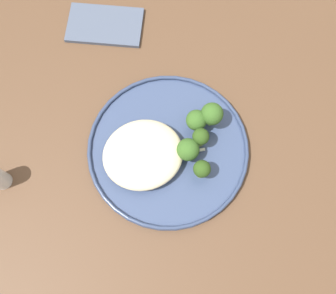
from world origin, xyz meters
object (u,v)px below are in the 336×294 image
(seared_scallop_right_edge, at_px, (131,169))
(broccoli_floret_small_sprig, at_px, (212,114))
(seared_scallop_rear_pale, at_px, (148,139))
(folded_napkin, at_px, (105,25))
(dinner_plate, at_px, (168,149))
(broccoli_floret_tall_stalk, at_px, (202,169))
(broccoli_floret_rear_charred, at_px, (188,150))
(broccoli_floret_near_rim, at_px, (201,137))
(broccoli_floret_beside_noodles, at_px, (196,120))
(seared_scallop_center_golden, at_px, (119,141))
(seared_scallop_left_edge, at_px, (139,154))

(seared_scallop_right_edge, xyz_separation_m, broccoli_floret_small_sprig, (0.16, 0.05, 0.03))
(seared_scallop_rear_pale, relative_size, folded_napkin, 0.16)
(dinner_plate, height_order, seared_scallop_rear_pale, seared_scallop_rear_pale)
(dinner_plate, xyz_separation_m, broccoli_floret_tall_stalk, (0.04, -0.06, 0.03))
(seared_scallop_rear_pale, bearing_deg, broccoli_floret_rear_charred, -36.30)
(dinner_plate, relative_size, seared_scallop_rear_pale, 12.14)
(broccoli_floret_near_rim, bearing_deg, broccoli_floret_tall_stalk, -105.90)
(broccoli_floret_beside_noodles, distance_m, broccoli_floret_rear_charred, 0.06)
(broccoli_floret_near_rim, height_order, folded_napkin, broccoli_floret_near_rim)
(broccoli_floret_tall_stalk, bearing_deg, dinner_plate, 124.28)
(seared_scallop_right_edge, distance_m, broccoli_floret_near_rim, 0.13)
(broccoli_floret_tall_stalk, xyz_separation_m, broccoli_floret_small_sprig, (0.05, 0.09, 0.01))
(seared_scallop_center_golden, bearing_deg, broccoli_floret_small_sprig, -3.46)
(dinner_plate, height_order, broccoli_floret_small_sprig, broccoli_floret_small_sprig)
(seared_scallop_left_edge, height_order, seared_scallop_right_edge, seared_scallop_left_edge)
(seared_scallop_center_golden, distance_m, broccoli_floret_small_sprig, 0.17)
(broccoli_floret_small_sprig, bearing_deg, broccoli_floret_beside_noodles, -178.62)
(broccoli_floret_small_sprig, distance_m, broccoli_floret_rear_charred, 0.08)
(dinner_plate, height_order, folded_napkin, dinner_plate)
(seared_scallop_left_edge, height_order, broccoli_floret_beside_noodles, broccoli_floret_beside_noodles)
(seared_scallop_left_edge, bearing_deg, broccoli_floret_tall_stalk, -33.16)
(broccoli_floret_near_rim, distance_m, folded_napkin, 0.32)
(broccoli_floret_tall_stalk, bearing_deg, broccoli_floret_small_sprig, 62.13)
(seared_scallop_rear_pale, bearing_deg, seared_scallop_left_edge, -136.75)
(broccoli_floret_tall_stalk, height_order, broccoli_floret_beside_noodles, broccoli_floret_beside_noodles)
(broccoli_floret_near_rim, bearing_deg, seared_scallop_left_edge, 176.13)
(seared_scallop_rear_pale, distance_m, broccoli_floret_near_rim, 0.09)
(seared_scallop_left_edge, height_order, folded_napkin, seared_scallop_left_edge)
(seared_scallop_right_edge, xyz_separation_m, broccoli_floret_near_rim, (0.13, 0.01, 0.02))
(seared_scallop_left_edge, bearing_deg, broccoli_floret_beside_noodles, 12.10)
(seared_scallop_center_golden, bearing_deg, broccoli_floret_near_rim, -17.29)
(seared_scallop_rear_pale, distance_m, folded_napkin, 0.27)
(seared_scallop_left_edge, relative_size, seared_scallop_center_golden, 0.92)
(seared_scallop_center_golden, distance_m, folded_napkin, 0.26)
(dinner_plate, bearing_deg, seared_scallop_center_golden, 155.43)
(seared_scallop_right_edge, xyz_separation_m, broccoli_floret_rear_charred, (0.10, -0.00, 0.02))
(dinner_plate, xyz_separation_m, seared_scallop_center_golden, (-0.08, 0.04, 0.01))
(seared_scallop_left_edge, distance_m, seared_scallop_rear_pale, 0.03)
(seared_scallop_right_edge, height_order, folded_napkin, seared_scallop_right_edge)
(seared_scallop_left_edge, height_order, broccoli_floret_near_rim, broccoli_floret_near_rim)
(seared_scallop_right_edge, bearing_deg, dinner_plate, 14.85)
(broccoli_floret_beside_noodles, xyz_separation_m, folded_napkin, (-0.11, 0.26, -0.04))
(dinner_plate, bearing_deg, seared_scallop_right_edge, -165.15)
(seared_scallop_rear_pale, bearing_deg, dinner_plate, -37.96)
(dinner_plate, relative_size, seared_scallop_right_edge, 10.26)
(broccoli_floret_beside_noodles, bearing_deg, seared_scallop_left_edge, -167.90)
(broccoli_floret_beside_noodles, bearing_deg, seared_scallop_center_golden, 175.57)
(seared_scallop_left_edge, bearing_deg, seared_scallop_rear_pale, 43.25)
(seared_scallop_center_golden, relative_size, broccoli_floret_tall_stalk, 0.56)
(dinner_plate, xyz_separation_m, seared_scallop_right_edge, (-0.07, -0.02, 0.01))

